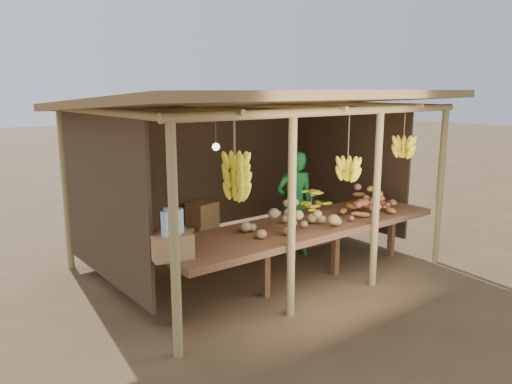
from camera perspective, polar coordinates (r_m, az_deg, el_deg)
ground at (r=7.15m, az=-0.00°, el=-8.27°), size 60.00×60.00×0.00m
stall_structure at (r=6.60m, az=0.71°, el=6.97°), size 4.70×3.50×2.43m
counter at (r=6.24m, az=5.41°, el=-4.20°), size 3.90×1.05×0.80m
potato_heap at (r=5.92m, az=3.83°, el=-2.55°), size 1.19×0.77×0.37m
sweet_potato_heap at (r=6.93m, az=12.76°, el=-0.80°), size 0.98×0.72×0.35m
onion_heap at (r=6.85m, az=12.00°, el=-0.88°), size 0.96×0.64×0.36m
banana_pile at (r=6.85m, az=6.58°, el=-0.77°), size 0.56×0.40×0.34m
tomato_basin at (r=5.34m, az=-11.52°, el=-5.52°), size 0.38×0.38×0.20m
bottle_box at (r=5.01m, az=-9.72°, el=-5.35°), size 0.45×0.39×0.49m
vendor at (r=7.36m, az=4.42°, el=-1.36°), size 0.67×0.56×1.57m
tarp_crate at (r=8.10m, az=6.04°, el=-3.42°), size 0.72×0.63×0.83m
carton_stack at (r=7.85m, az=-7.10°, el=-4.21°), size 0.95×0.41×0.69m
burlap_sacks at (r=6.96m, az=-14.52°, el=-7.10°), size 0.79×0.41×0.56m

